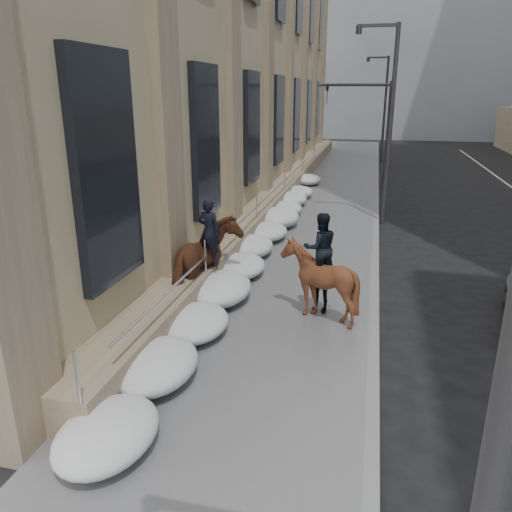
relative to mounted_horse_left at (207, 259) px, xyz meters
The scene contains 14 objects.
ground 4.64m from the mounted_horse_left, 66.30° to the right, with size 140.00×140.00×0.00m, color black.
sidewalk 6.28m from the mounted_horse_left, 73.04° to the left, with size 5.00×80.00×0.12m, color #5B5B5E.
curb 7.46m from the mounted_horse_left, 53.16° to the left, with size 0.24×80.00×0.12m, color slate.
limestone_building 17.96m from the mounted_horse_left, 102.30° to the left, with size 6.10×44.00×18.00m.
bg_building_mid 57.63m from the mounted_horse_left, 84.08° to the left, with size 30.00×12.00×28.00m, color slate.
bg_building_far 68.59m from the mounted_horse_left, 93.54° to the left, with size 24.00×12.00×20.00m, color gray.
streetlight_near 11.57m from the mounted_horse_left, 65.80° to the right, with size 1.71×0.24×8.00m.
streetlight_mid 11.39m from the mounted_horse_left, 65.37° to the left, with size 1.71×0.24×8.00m.
streetlight_far 30.43m from the mounted_horse_left, 81.37° to the left, with size 1.71×0.24×8.00m.
traffic_signal 18.52m from the mounted_horse_left, 77.79° to the left, with size 4.10×0.22×6.00m.
snow_bank 4.10m from the mounted_horse_left, 84.60° to the left, with size 1.70×18.10×0.76m.
mounted_horse_left is the anchor object (origin of this frame).
mounted_horse_right 3.06m from the mounted_horse_left, ahead, with size 2.12×2.22×2.63m.
pedestrian 3.06m from the mounted_horse_left, ahead, with size 0.93×0.39×1.58m, color black.
Camera 1 is at (2.32, -7.77, 5.46)m, focal length 35.00 mm.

